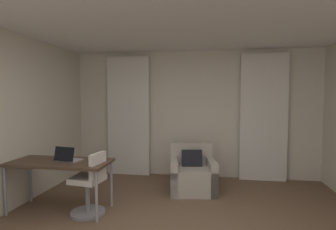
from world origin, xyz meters
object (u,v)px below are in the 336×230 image
object	(u,v)px
armchair	(192,175)
desk_chair	(90,187)
laptop	(68,158)
desk	(60,165)

from	to	relation	value
armchair	desk_chair	xyz separation A→B (m)	(-1.35, -1.22, 0.11)
laptop	desk	bearing A→B (deg)	-173.95
laptop	armchair	bearing A→B (deg)	34.06
armchair	desk_chair	distance (m)	1.82
armchair	desk	bearing A→B (deg)	-147.39
armchair	laptop	size ratio (longest dim) A/B	2.51
desk_chair	armchair	bearing A→B (deg)	42.06
armchair	laptop	distance (m)	2.12
desk_chair	laptop	size ratio (longest dim) A/B	2.45
desk	laptop	bearing A→B (deg)	6.05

